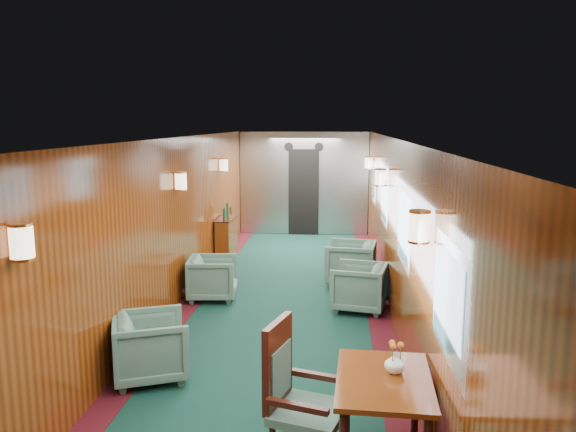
% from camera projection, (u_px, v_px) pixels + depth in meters
% --- Properties ---
extents(room, '(12.00, 12.10, 2.40)m').
position_uv_depth(room, '(278.00, 199.00, 7.19)').
color(room, '#0E332A').
rests_on(room, ground).
extents(bulkhead, '(2.98, 0.17, 2.39)m').
position_uv_depth(bulkhead, '(304.00, 184.00, 13.07)').
color(bulkhead, '#B5B8BC').
rests_on(bulkhead, ground).
extents(windows_right, '(0.02, 8.60, 0.80)m').
position_uv_depth(windows_right, '(392.00, 212.00, 7.34)').
color(windows_right, silver).
rests_on(windows_right, ground).
extents(wall_sconces, '(2.97, 7.97, 0.25)m').
position_uv_depth(wall_sconces, '(282.00, 182.00, 7.72)').
color(wall_sconces, '#F5E1BF').
rests_on(wall_sconces, ground).
extents(dining_table, '(0.74, 1.03, 0.75)m').
position_uv_depth(dining_table, '(384.00, 393.00, 4.15)').
color(dining_table, '#682D0D').
rests_on(dining_table, ground).
extents(side_chair, '(0.64, 0.66, 1.17)m').
position_uv_depth(side_chair, '(295.00, 393.00, 4.14)').
color(side_chair, '#1D443E').
rests_on(side_chair, ground).
extents(credenza, '(0.29, 0.90, 1.09)m').
position_uv_depth(credenza, '(226.00, 238.00, 10.77)').
color(credenza, '#682D0D').
rests_on(credenza, ground).
extents(flower_vase, '(0.18, 0.18, 0.16)m').
position_uv_depth(flower_vase, '(395.00, 363.00, 4.21)').
color(flower_vase, white).
rests_on(flower_vase, dining_table).
extents(armchair_left_near, '(0.95, 0.94, 0.67)m').
position_uv_depth(armchair_left_near, '(151.00, 347.00, 5.74)').
color(armchair_left_near, '#1D443E').
rests_on(armchair_left_near, ground).
extents(armchair_left_far, '(0.77, 0.75, 0.64)m').
position_uv_depth(armchair_left_far, '(213.00, 278.00, 8.34)').
color(armchair_left_far, '#1D443E').
rests_on(armchair_left_far, ground).
extents(armchair_right_near, '(0.86, 0.84, 0.66)m').
position_uv_depth(armchair_right_near, '(359.00, 287.00, 7.84)').
color(armchair_right_near, '#1D443E').
rests_on(armchair_right_near, ground).
extents(armchair_right_far, '(0.87, 0.86, 0.70)m').
position_uv_depth(armchair_right_far, '(351.00, 263.00, 9.10)').
color(armchair_right_far, '#1D443E').
rests_on(armchair_right_far, ground).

